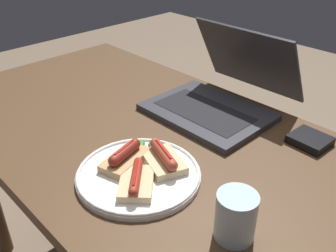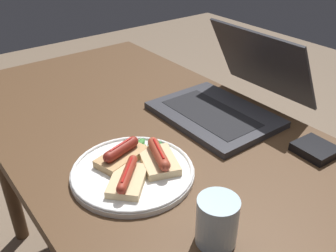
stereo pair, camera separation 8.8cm
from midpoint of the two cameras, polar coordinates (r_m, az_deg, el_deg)
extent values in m
cube|color=#4C331E|center=(0.99, -5.72, -1.91)|extent=(1.35, 0.71, 0.04)
cylinder|color=#4C331E|center=(1.73, -10.44, -0.82)|extent=(0.05, 0.05, 0.68)
cube|color=#2D2D33|center=(1.05, 3.59, 2.06)|extent=(0.33, 0.25, 0.02)
cube|color=black|center=(1.04, 3.06, 2.25)|extent=(0.27, 0.13, 0.00)
cube|color=#2D2D33|center=(1.14, 10.05, 9.96)|extent=(0.33, 0.12, 0.21)
cube|color=black|center=(1.13, 9.95, 10.02)|extent=(0.30, 0.10, 0.18)
cylinder|color=white|center=(0.82, -7.61, -7.56)|extent=(0.27, 0.27, 0.01)
torus|color=white|center=(0.82, -7.65, -7.11)|extent=(0.27, 0.27, 0.01)
cube|color=#D6B784|center=(0.78, -8.12, -8.74)|extent=(0.12, 0.12, 0.02)
cylinder|color=maroon|center=(0.77, -8.22, -7.69)|extent=(0.08, 0.08, 0.02)
sphere|color=maroon|center=(0.81, -7.67, -5.53)|extent=(0.02, 0.02, 0.02)
sphere|color=maroon|center=(0.73, -8.83, -10.07)|extent=(0.02, 0.02, 0.02)
cylinder|color=red|center=(0.76, -8.27, -7.10)|extent=(0.06, 0.06, 0.01)
cube|color=tan|center=(0.85, -9.53, -5.23)|extent=(0.09, 0.13, 0.02)
cylinder|color=maroon|center=(0.83, -9.65, -4.04)|extent=(0.04, 0.08, 0.02)
sphere|color=maroon|center=(0.81, -11.40, -5.37)|extent=(0.02, 0.02, 0.02)
sphere|color=maroon|center=(0.86, -8.01, -2.78)|extent=(0.02, 0.02, 0.02)
cylinder|color=red|center=(0.83, -9.73, -3.33)|extent=(0.02, 0.07, 0.00)
cube|color=#D6B784|center=(0.83, -3.77, -5.56)|extent=(0.13, 0.11, 0.02)
cylinder|color=#9E3D28|center=(0.82, -3.81, -4.37)|extent=(0.10, 0.05, 0.02)
sphere|color=#9E3D28|center=(0.78, -2.60, -6.16)|extent=(0.02, 0.02, 0.02)
sphere|color=#9E3D28|center=(0.86, -4.92, -2.73)|extent=(0.02, 0.02, 0.02)
cylinder|color=red|center=(0.81, -3.84, -3.67)|extent=(0.08, 0.03, 0.01)
ellipsoid|color=#709E4C|center=(0.87, -5.94, -4.48)|extent=(0.03, 0.02, 0.01)
ellipsoid|color=#387A33|center=(0.90, -6.89, -2.75)|extent=(0.03, 0.03, 0.01)
ellipsoid|color=#2D662D|center=(0.90, -4.14, -3.01)|extent=(0.04, 0.03, 0.01)
ellipsoid|color=#709E4C|center=(0.90, -4.48, -3.02)|extent=(0.02, 0.02, 0.00)
ellipsoid|color=#387A33|center=(0.87, -4.49, -4.23)|extent=(0.01, 0.02, 0.01)
ellipsoid|color=#709E4C|center=(0.89, -6.46, -3.46)|extent=(0.02, 0.02, 0.01)
ellipsoid|color=#387A33|center=(0.90, -5.02, -2.73)|extent=(0.03, 0.03, 0.01)
ellipsoid|color=#709E4C|center=(0.89, -5.07, -3.31)|extent=(0.03, 0.03, 0.01)
ellipsoid|color=#387A33|center=(0.86, -5.88, -4.55)|extent=(0.03, 0.02, 0.01)
cylinder|color=silver|center=(0.67, 6.47, -13.66)|extent=(0.07, 0.07, 0.09)
cube|color=black|center=(0.97, 18.42, -2.13)|extent=(0.09, 0.09, 0.02)
camera|label=1|loc=(0.04, -92.86, -1.69)|focal=40.00mm
camera|label=2|loc=(0.04, 87.14, 1.69)|focal=40.00mm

